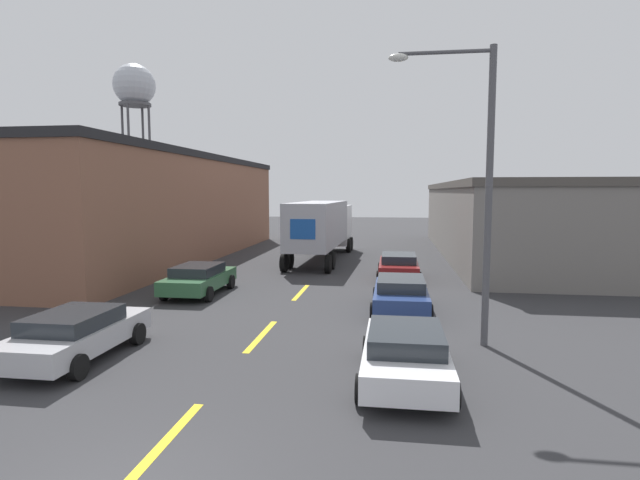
# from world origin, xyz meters

# --- Properties ---
(road_centerline) EXTENTS (0.20, 16.81, 0.01)m
(road_centerline) POSITION_xyz_m (0.00, 8.41, 0.00)
(road_centerline) COLOR yellow
(road_centerline) RESTS_ON ground_plane
(warehouse_left) EXTENTS (13.61, 28.45, 6.82)m
(warehouse_left) POSITION_xyz_m (-14.13, 24.97, 3.41)
(warehouse_left) COLOR brown
(warehouse_left) RESTS_ON ground_plane
(warehouse_right) EXTENTS (13.53, 27.20, 5.03)m
(warehouse_right) POSITION_xyz_m (14.09, 29.78, 2.52)
(warehouse_right) COLOR slate
(warehouse_right) RESTS_ON ground_plane
(semi_truck) EXTENTS (3.11, 12.74, 3.78)m
(semi_truck) POSITION_xyz_m (-0.53, 25.92, 2.27)
(semi_truck) COLOR silver
(semi_truck) RESTS_ON ground_plane
(parked_car_right_near) EXTENTS (2.12, 4.49, 1.29)m
(parked_car_right_near) POSITION_xyz_m (4.28, 5.30, 0.70)
(parked_car_right_near) COLOR silver
(parked_car_right_near) RESTS_ON ground_plane
(parked_car_left_far) EXTENTS (2.12, 4.49, 1.29)m
(parked_car_left_far) POSITION_xyz_m (-4.28, 14.09, 0.70)
(parked_car_left_far) COLOR #2D5B38
(parked_car_left_far) RESTS_ON ground_plane
(parked_car_right_far) EXTENTS (2.12, 4.49, 1.29)m
(parked_car_right_far) POSITION_xyz_m (4.28, 19.09, 0.70)
(parked_car_right_far) COLOR maroon
(parked_car_right_far) RESTS_ON ground_plane
(parked_car_right_mid) EXTENTS (2.12, 4.49, 1.29)m
(parked_car_right_mid) POSITION_xyz_m (4.28, 12.12, 0.70)
(parked_car_right_mid) COLOR navy
(parked_car_right_mid) RESTS_ON ground_plane
(parked_car_left_near) EXTENTS (2.12, 4.49, 1.29)m
(parked_car_left_near) POSITION_xyz_m (-4.28, 5.64, 0.70)
(parked_car_left_near) COLOR #B2B2B7
(parked_car_left_near) RESTS_ON ground_plane
(water_tower) EXTENTS (4.74, 4.74, 18.99)m
(water_tower) POSITION_xyz_m (-25.65, 48.91, 16.18)
(water_tower) COLOR #47474C
(water_tower) RESTS_ON ground_plane
(street_lamp) EXTENTS (2.95, 0.32, 8.41)m
(street_lamp) POSITION_xyz_m (6.26, 8.42, 4.90)
(street_lamp) COLOR #4C4C51
(street_lamp) RESTS_ON ground_plane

